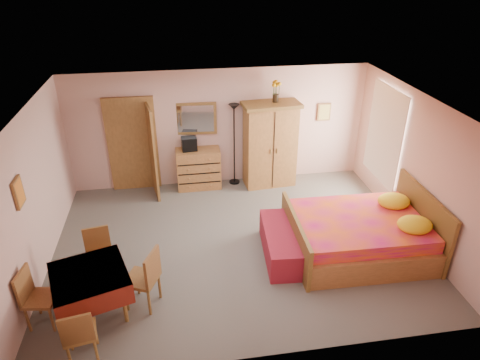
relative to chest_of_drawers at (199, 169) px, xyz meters
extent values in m
plane|color=#68645B|center=(0.52, -2.28, -0.45)|extent=(6.50, 6.50, 0.00)
plane|color=brown|center=(0.52, -2.28, 2.15)|extent=(6.50, 6.50, 0.00)
cube|color=#D0A397|center=(0.52, 0.22, 0.85)|extent=(6.50, 0.10, 2.60)
cube|color=#D0A397|center=(0.52, -4.78, 0.85)|extent=(6.50, 0.10, 2.60)
cube|color=#D0A397|center=(-2.73, -2.28, 0.85)|extent=(0.10, 5.00, 2.60)
cube|color=#D0A397|center=(3.77, -2.28, 0.85)|extent=(0.10, 5.00, 2.60)
cube|color=#9E6B35|center=(-1.38, 0.19, 0.57)|extent=(1.06, 0.12, 2.15)
cube|color=white|center=(3.73, -1.08, 1.00)|extent=(0.08, 1.40, 1.95)
cube|color=orange|center=(-2.70, -2.88, 1.25)|extent=(0.04, 0.32, 0.42)
cube|color=#D8BF59|center=(2.87, 0.19, 1.10)|extent=(0.30, 0.04, 0.40)
cube|color=#AD703A|center=(0.00, 0.00, 0.00)|extent=(0.96, 0.48, 0.91)
cube|color=silver|center=(0.00, 0.21, 1.10)|extent=(0.91, 0.12, 0.72)
cube|color=black|center=(-0.17, 0.01, 0.60)|extent=(0.34, 0.26, 0.30)
cube|color=black|center=(0.81, 0.07, 0.48)|extent=(0.28, 0.28, 1.87)
cube|color=#AC733A|center=(1.59, -0.09, 0.50)|extent=(1.27, 0.73, 1.91)
cube|color=gold|center=(1.69, -0.04, 1.69)|extent=(0.20, 0.20, 0.46)
cube|color=#C31363|center=(2.58, -2.81, 0.10)|extent=(2.42, 1.93, 1.10)
cube|color=maroon|center=(1.21, -2.72, -0.21)|extent=(0.66, 1.52, 0.49)
cube|color=maroon|center=(-1.79, -3.63, -0.08)|extent=(1.27, 1.27, 0.74)
cube|color=#A47637|center=(-1.83, -4.40, -0.02)|extent=(0.46, 0.46, 0.87)
cube|color=#925C31|center=(-1.78, -2.88, -0.01)|extent=(0.47, 0.47, 0.89)
cube|color=#A36637|center=(-2.46, -3.71, 0.00)|extent=(0.47, 0.47, 0.91)
cube|color=olive|center=(-1.09, -3.55, 0.04)|extent=(0.59, 0.59, 0.98)
camera|label=1|loc=(-0.42, -8.56, 4.24)|focal=32.00mm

